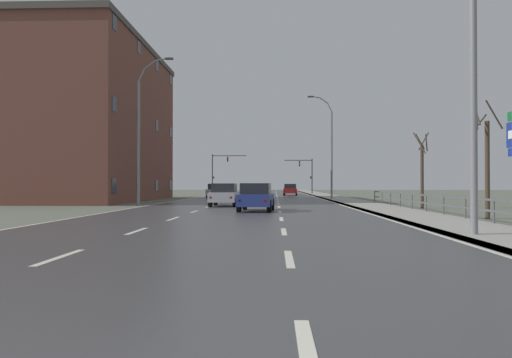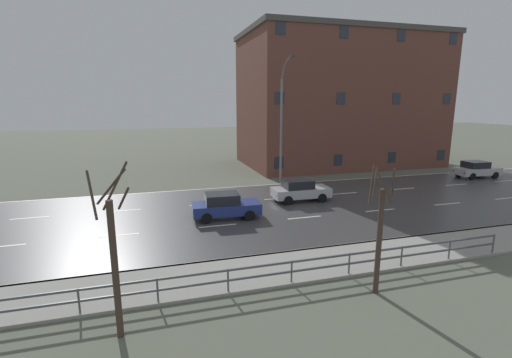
{
  "view_description": "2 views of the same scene",
  "coord_description": "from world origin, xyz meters",
  "px_view_note": "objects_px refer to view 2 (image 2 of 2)",
  "views": [
    {
      "loc": [
        2.04,
        -2.09,
        1.51
      ],
      "look_at": [
        -0.04,
        50.84,
        2.11
      ],
      "focal_mm": 33.22,
      "sensor_mm": 36.0,
      "label": 1
    },
    {
      "loc": [
        21.86,
        20.17,
        6.97
      ],
      "look_at": [
        0.0,
        26.58,
        2.12
      ],
      "focal_mm": 25.36,
      "sensor_mm": 36.0,
      "label": 2
    }
  ],
  "objects_px": {
    "car_far_right": "(477,169)",
    "car_distant": "(225,206)",
    "brick_building": "(339,100)",
    "street_lamp_left_bank": "(282,124)",
    "car_near_right": "(300,190)"
  },
  "relations": [
    {
      "from": "car_distant",
      "to": "brick_building",
      "type": "relative_size",
      "value": 0.2
    },
    {
      "from": "street_lamp_left_bank",
      "to": "car_near_right",
      "type": "distance_m",
      "value": 7.48
    },
    {
      "from": "car_distant",
      "to": "car_near_right",
      "type": "bearing_deg",
      "value": 115.35
    },
    {
      "from": "brick_building",
      "to": "car_far_right",
      "type": "bearing_deg",
      "value": 37.13
    },
    {
      "from": "car_far_right",
      "to": "brick_building",
      "type": "distance_m",
      "value": 15.5
    },
    {
      "from": "car_near_right",
      "to": "brick_building",
      "type": "distance_m",
      "value": 18.8
    },
    {
      "from": "car_far_right",
      "to": "car_distant",
      "type": "bearing_deg",
      "value": -75.42
    },
    {
      "from": "car_distant",
      "to": "brick_building",
      "type": "height_order",
      "value": "brick_building"
    },
    {
      "from": "brick_building",
      "to": "car_near_right",
      "type": "bearing_deg",
      "value": -36.82
    },
    {
      "from": "street_lamp_left_bank",
      "to": "car_far_right",
      "type": "relative_size",
      "value": 2.52
    },
    {
      "from": "car_distant",
      "to": "brick_building",
      "type": "xyz_separation_m",
      "value": [
        -16.56,
        16.55,
        6.38
      ]
    },
    {
      "from": "car_near_right",
      "to": "car_distant",
      "type": "distance_m",
      "value": 6.43
    },
    {
      "from": "car_distant",
      "to": "brick_building",
      "type": "bearing_deg",
      "value": 138.4
    },
    {
      "from": "street_lamp_left_bank",
      "to": "brick_building",
      "type": "distance_m",
      "value": 12.89
    },
    {
      "from": "car_far_right",
      "to": "brick_building",
      "type": "relative_size",
      "value": 0.2
    }
  ]
}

